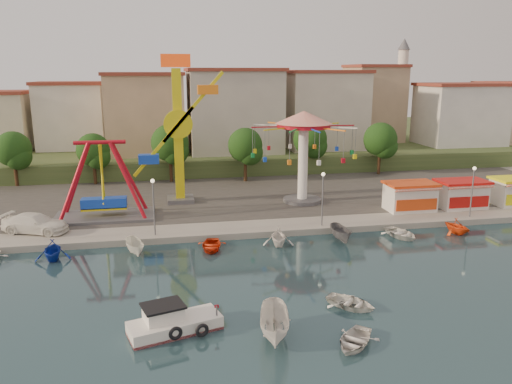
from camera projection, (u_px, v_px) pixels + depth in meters
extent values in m
plane|color=#122B33|center=(270.00, 294.00, 35.06)|extent=(200.00, 200.00, 0.00)
cube|color=#9E998E|center=(200.00, 153.00, 94.21)|extent=(200.00, 100.00, 0.60)
cube|color=#4C4944|center=(220.00, 189.00, 63.57)|extent=(90.00, 28.00, 0.01)
cube|color=#384C26|center=(198.00, 143.00, 98.70)|extent=(200.00, 60.00, 3.00)
cube|color=#59595E|center=(105.00, 216.00, 51.27)|extent=(10.00, 5.00, 0.30)
cube|color=blue|center=(104.00, 203.00, 50.93)|extent=(4.50, 1.40, 1.00)
cylinder|color=#AB0D1B|center=(100.00, 142.00, 49.47)|extent=(5.00, 0.40, 0.40)
cube|color=#59595E|center=(181.00, 199.00, 57.62)|extent=(3.00, 3.00, 0.50)
cube|color=yellow|center=(178.00, 137.00, 55.92)|extent=(1.00, 1.00, 15.00)
cube|color=red|center=(175.00, 61.00, 53.96)|extent=(3.20, 0.50, 1.40)
cylinder|color=yellow|center=(178.00, 124.00, 54.80)|extent=(3.20, 0.50, 3.20)
cube|color=yellow|center=(193.00, 107.00, 54.47)|extent=(6.93, 0.35, 7.69)
cube|color=orange|center=(208.00, 90.00, 54.33)|extent=(2.20, 1.20, 1.00)
cylinder|color=#59595E|center=(302.00, 200.00, 57.59)|extent=(4.40, 4.40, 0.40)
cylinder|color=white|center=(303.00, 163.00, 56.58)|extent=(1.10, 1.10, 9.00)
cylinder|color=#AB0D1B|center=(304.00, 125.00, 55.56)|extent=(6.00, 6.00, 0.50)
cone|color=red|center=(304.00, 117.00, 55.35)|extent=(6.40, 6.40, 1.40)
cube|color=white|center=(410.00, 198.00, 53.78)|extent=(5.00, 3.00, 2.80)
cube|color=#CB3D12|center=(411.00, 184.00, 53.42)|extent=(5.40, 3.40, 0.25)
cube|color=red|center=(419.00, 190.00, 51.88)|extent=(5.00, 0.77, 0.43)
cube|color=white|center=(461.00, 195.00, 54.88)|extent=(5.00, 3.00, 2.80)
cube|color=#B7110E|center=(463.00, 181.00, 54.52)|extent=(5.40, 3.40, 0.25)
cube|color=red|center=(472.00, 188.00, 52.98)|extent=(5.00, 0.77, 0.43)
cylinder|color=#59595E|center=(154.00, 209.00, 45.31)|extent=(0.14, 0.14, 5.00)
cylinder|color=#59595E|center=(322.00, 201.00, 48.19)|extent=(0.14, 0.14, 5.00)
cylinder|color=#59595E|center=(472.00, 193.00, 51.08)|extent=(0.14, 0.14, 5.00)
cylinder|color=#382314|center=(16.00, 173.00, 65.13)|extent=(0.44, 0.44, 3.60)
sphere|color=black|center=(13.00, 149.00, 64.40)|extent=(4.60, 4.60, 4.60)
cylinder|color=#382314|center=(95.00, 172.00, 66.25)|extent=(0.44, 0.44, 3.40)
sphere|color=black|center=(93.00, 150.00, 65.56)|extent=(4.35, 4.35, 4.35)
cylinder|color=#382314|center=(171.00, 168.00, 67.58)|extent=(0.44, 0.44, 3.92)
sphere|color=black|center=(170.00, 143.00, 66.78)|extent=(5.02, 5.02, 5.02)
cylinder|color=#382314|center=(245.00, 168.00, 68.03)|extent=(0.44, 0.44, 3.66)
sphere|color=black|center=(245.00, 145.00, 67.29)|extent=(4.68, 4.68, 4.68)
cylinder|color=#382314|center=(309.00, 161.00, 72.67)|extent=(0.44, 0.44, 3.80)
sphere|color=black|center=(310.00, 139.00, 71.91)|extent=(4.86, 4.86, 4.86)
cylinder|color=#382314|center=(379.00, 161.00, 72.74)|extent=(0.44, 0.44, 3.77)
sphere|color=black|center=(380.00, 139.00, 71.98)|extent=(4.83, 4.83, 4.83)
cube|color=silver|center=(69.00, 123.00, 78.57)|extent=(12.33, 9.01, 8.63)
cube|color=tan|center=(154.00, 113.00, 81.19)|extent=(11.95, 9.28, 11.23)
cube|color=beige|center=(240.00, 120.00, 80.89)|extent=(12.59, 10.50, 9.20)
cube|color=beige|center=(314.00, 117.00, 86.57)|extent=(10.75, 9.23, 9.24)
cube|color=tan|center=(390.00, 111.00, 86.94)|extent=(12.77, 10.96, 11.21)
cube|color=silver|center=(457.00, 107.00, 87.44)|extent=(8.23, 8.98, 12.36)
cube|color=beige|center=(498.00, 114.00, 94.72)|extent=(11.59, 10.93, 8.76)
cylinder|color=silver|center=(401.00, 96.00, 90.54)|extent=(1.80, 1.80, 16.00)
cylinder|color=#59595E|center=(403.00, 67.00, 89.36)|extent=(2.80, 2.80, 0.30)
cone|color=#59595E|center=(404.00, 44.00, 88.42)|extent=(2.20, 2.20, 2.00)
cube|color=white|center=(175.00, 327.00, 29.94)|extent=(5.85, 3.54, 0.99)
cube|color=#AB0D1B|center=(175.00, 330.00, 30.00)|extent=(5.85, 3.54, 0.18)
cube|color=white|center=(163.00, 314.00, 29.73)|extent=(2.57, 2.19, 0.99)
cube|color=black|center=(163.00, 306.00, 29.60)|extent=(2.84, 2.47, 0.13)
torus|color=black|center=(176.00, 333.00, 28.86)|extent=(0.86, 0.44, 0.83)
torus|color=black|center=(202.00, 330.00, 29.18)|extent=(0.86, 0.44, 0.83)
imported|color=white|center=(351.00, 303.00, 33.00)|extent=(4.06, 4.12, 0.70)
imported|color=silver|center=(354.00, 340.00, 28.40)|extent=(3.96, 4.05, 0.69)
imported|color=silver|center=(275.00, 325.00, 29.04)|extent=(2.62, 4.88, 1.79)
imported|color=white|center=(35.00, 223.00, 46.42)|extent=(6.60, 4.41, 1.77)
imported|color=#122DA0|center=(53.00, 250.00, 41.28)|extent=(3.19, 3.60, 1.74)
imported|color=silver|center=(135.00, 247.00, 42.52)|extent=(2.12, 3.73, 1.36)
imported|color=red|center=(211.00, 246.00, 43.77)|extent=(3.09, 3.93, 0.74)
imported|color=white|center=(278.00, 236.00, 44.74)|extent=(3.27, 3.63, 1.70)
imported|color=#5B5B60|center=(341.00, 234.00, 45.84)|extent=(1.51, 3.78, 1.45)
imported|color=white|center=(401.00, 233.00, 47.00)|extent=(3.54, 4.34, 0.79)
imported|color=#EC4815|center=(457.00, 226.00, 47.94)|extent=(3.28, 3.56, 1.56)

